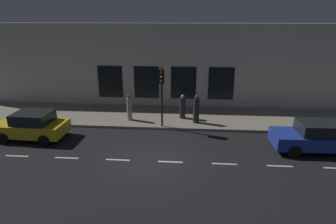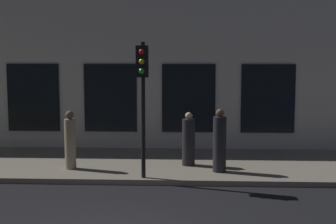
{
  "view_description": "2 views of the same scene",
  "coord_description": "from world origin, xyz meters",
  "px_view_note": "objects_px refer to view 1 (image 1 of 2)",
  "views": [
    {
      "loc": [
        -12.21,
        -1.83,
        6.8
      ],
      "look_at": [
        1.05,
        -0.81,
        2.2
      ],
      "focal_mm": 30.31,
      "sensor_mm": 36.0,
      "label": 1
    },
    {
      "loc": [
        -9.43,
        -1.52,
        3.65
      ],
      "look_at": [
        2.5,
        -0.95,
        2.19
      ],
      "focal_mm": 54.55,
      "sensor_mm": 36.0,
      "label": 2
    }
  ],
  "objects_px": {
    "traffic_light": "(162,85)",
    "parked_car_1": "(318,137)",
    "pedestrian_0": "(196,110)",
    "pedestrian_2": "(129,108)",
    "parked_car_0": "(32,125)",
    "pedestrian_1": "(183,107)"
  },
  "relations": [
    {
      "from": "traffic_light",
      "to": "parked_car_1",
      "type": "xyz_separation_m",
      "value": [
        -2.33,
        -8.36,
        -2.04
      ]
    },
    {
      "from": "parked_car_1",
      "to": "pedestrian_0",
      "type": "distance_m",
      "value": 7.04
    },
    {
      "from": "parked_car_1",
      "to": "pedestrian_2",
      "type": "height_order",
      "value": "pedestrian_2"
    },
    {
      "from": "parked_car_0",
      "to": "parked_car_1",
      "type": "distance_m",
      "value": 15.62
    },
    {
      "from": "traffic_light",
      "to": "pedestrian_2",
      "type": "distance_m",
      "value": 3.12
    },
    {
      "from": "parked_car_0",
      "to": "parked_car_1",
      "type": "height_order",
      "value": "same"
    },
    {
      "from": "traffic_light",
      "to": "parked_car_0",
      "type": "height_order",
      "value": "traffic_light"
    },
    {
      "from": "traffic_light",
      "to": "parked_car_1",
      "type": "relative_size",
      "value": 0.83
    },
    {
      "from": "traffic_light",
      "to": "pedestrian_2",
      "type": "relative_size",
      "value": 2.14
    },
    {
      "from": "pedestrian_1",
      "to": "pedestrian_2",
      "type": "bearing_deg",
      "value": -71.5
    },
    {
      "from": "parked_car_1",
      "to": "pedestrian_2",
      "type": "relative_size",
      "value": 2.59
    },
    {
      "from": "parked_car_0",
      "to": "parked_car_1",
      "type": "xyz_separation_m",
      "value": [
        -0.39,
        -15.62,
        0.0
      ]
    },
    {
      "from": "pedestrian_0",
      "to": "parked_car_0",
      "type": "bearing_deg",
      "value": -150.15
    },
    {
      "from": "traffic_light",
      "to": "parked_car_1",
      "type": "distance_m",
      "value": 8.92
    },
    {
      "from": "traffic_light",
      "to": "pedestrian_1",
      "type": "height_order",
      "value": "traffic_light"
    },
    {
      "from": "parked_car_1",
      "to": "pedestrian_1",
      "type": "relative_size",
      "value": 2.76
    },
    {
      "from": "pedestrian_0",
      "to": "pedestrian_2",
      "type": "bearing_deg",
      "value": -169.24
    },
    {
      "from": "traffic_light",
      "to": "pedestrian_0",
      "type": "bearing_deg",
      "value": -66.53
    },
    {
      "from": "pedestrian_2",
      "to": "traffic_light",
      "type": "bearing_deg",
      "value": 119.07
    },
    {
      "from": "traffic_light",
      "to": "pedestrian_1",
      "type": "relative_size",
      "value": 2.28
    },
    {
      "from": "parked_car_0",
      "to": "pedestrian_1",
      "type": "bearing_deg",
      "value": -64.49
    },
    {
      "from": "pedestrian_0",
      "to": "pedestrian_1",
      "type": "height_order",
      "value": "pedestrian_0"
    }
  ]
}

